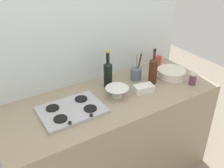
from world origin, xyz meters
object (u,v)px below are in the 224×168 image
(stovetop_hob, at_px, (72,110))
(mixing_bowl, at_px, (117,92))
(butter_dish, at_px, (144,88))
(utensil_crock, at_px, (136,73))
(plate_stack, at_px, (172,73))
(condiment_jar_rear, at_px, (158,62))
(condiment_jar_front, at_px, (193,79))
(wine_bottle_leftmost, at_px, (108,73))
(wine_bottle_mid_left, at_px, (153,70))

(stovetop_hob, distance_m, mixing_bowl, 0.40)
(butter_dish, xyz_separation_m, utensil_crock, (0.08, 0.21, 0.03))
(plate_stack, height_order, condiment_jar_rear, condiment_jar_rear)
(mixing_bowl, relative_size, condiment_jar_front, 1.86)
(condiment_jar_rear, bearing_deg, wine_bottle_leftmost, -173.65)
(condiment_jar_front, bearing_deg, plate_stack, 105.54)
(condiment_jar_front, bearing_deg, mixing_bowl, 164.93)
(wine_bottle_leftmost, bearing_deg, butter_dish, -48.46)
(wine_bottle_leftmost, distance_m, mixing_bowl, 0.20)
(wine_bottle_leftmost, relative_size, wine_bottle_mid_left, 1.04)
(plate_stack, height_order, utensil_crock, utensil_crock)
(wine_bottle_mid_left, bearing_deg, wine_bottle_leftmost, 157.46)
(utensil_crock, bearing_deg, wine_bottle_mid_left, -57.05)
(stovetop_hob, height_order, butter_dish, butter_dish)
(mixing_bowl, xyz_separation_m, condiment_jar_front, (0.67, -0.18, 0.01))
(mixing_bowl, bearing_deg, plate_stack, 1.86)
(wine_bottle_leftmost, height_order, mixing_bowl, wine_bottle_leftmost)
(stovetop_hob, distance_m, utensil_crock, 0.72)
(mixing_bowl, distance_m, condiment_jar_rear, 0.69)
(wine_bottle_mid_left, bearing_deg, plate_stack, -2.11)
(stovetop_hob, bearing_deg, utensil_crock, 12.38)
(stovetop_hob, xyz_separation_m, utensil_crock, (0.70, 0.15, 0.05))
(mixing_bowl, relative_size, butter_dish, 1.18)
(plate_stack, xyz_separation_m, wine_bottle_mid_left, (-0.22, 0.01, 0.09))
(mixing_bowl, distance_m, butter_dish, 0.24)
(wine_bottle_leftmost, height_order, condiment_jar_rear, wine_bottle_leftmost)
(plate_stack, bearing_deg, utensil_crock, 156.00)
(wine_bottle_mid_left, relative_size, butter_dish, 1.96)
(plate_stack, bearing_deg, condiment_jar_rear, 81.93)
(butter_dish, xyz_separation_m, condiment_jar_front, (0.44, -0.13, 0.02))
(wine_bottle_mid_left, bearing_deg, stovetop_hob, -178.08)
(stovetop_hob, bearing_deg, condiment_jar_rear, 13.33)
(wine_bottle_mid_left, relative_size, condiment_jar_front, 3.09)
(wine_bottle_leftmost, xyz_separation_m, mixing_bowl, (-0.02, -0.18, -0.08))
(utensil_crock, bearing_deg, condiment_jar_front, -42.86)
(plate_stack, height_order, condiment_jar_front, condiment_jar_front)
(stovetop_hob, xyz_separation_m, condiment_jar_front, (1.07, -0.18, 0.04))
(wine_bottle_leftmost, distance_m, butter_dish, 0.33)
(stovetop_hob, relative_size, utensil_crock, 1.66)
(wine_bottle_leftmost, relative_size, butter_dish, 2.05)
(wine_bottle_mid_left, bearing_deg, condiment_jar_rear, 40.79)
(stovetop_hob, distance_m, plate_stack, 1.01)
(plate_stack, xyz_separation_m, butter_dish, (-0.38, -0.07, -0.01))
(stovetop_hob, relative_size, wine_bottle_mid_left, 1.47)
(plate_stack, relative_size, mixing_bowl, 1.39)
(mixing_bowl, height_order, butter_dish, mixing_bowl)
(butter_dish, height_order, utensil_crock, utensil_crock)
(plate_stack, bearing_deg, wine_bottle_leftmost, 164.81)
(mixing_bowl, xyz_separation_m, utensil_crock, (0.31, 0.16, 0.02))
(condiment_jar_front, bearing_deg, utensil_crock, 137.14)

